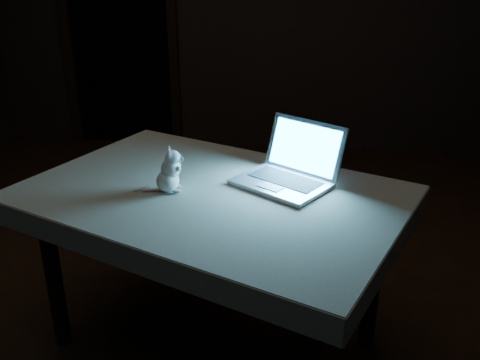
# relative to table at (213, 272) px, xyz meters

# --- Properties ---
(floor) EXTENTS (5.00, 5.00, 0.00)m
(floor) POSITION_rel_table_xyz_m (-0.19, 0.27, -0.39)
(floor) COLOR black
(floor) RESTS_ON ground
(back_wall) EXTENTS (4.50, 0.04, 2.60)m
(back_wall) POSITION_rel_table_xyz_m (-0.19, 2.77, 0.91)
(back_wall) COLOR black
(back_wall) RESTS_ON ground
(doorway) EXTENTS (1.06, 0.36, 2.13)m
(doorway) POSITION_rel_table_xyz_m (-1.29, 2.77, 0.68)
(doorway) COLOR black
(doorway) RESTS_ON back_wall
(table) EXTENTS (1.69, 1.42, 0.77)m
(table) POSITION_rel_table_xyz_m (0.00, 0.00, 0.00)
(table) COLOR black
(table) RESTS_ON floor
(tablecloth) EXTENTS (1.84, 1.62, 0.10)m
(tablecloth) POSITION_rel_table_xyz_m (0.02, 0.03, 0.34)
(tablecloth) COLOR #BFB6A1
(tablecloth) RESTS_ON table
(laptop) EXTENTS (0.50, 0.48, 0.26)m
(laptop) POSITION_rel_table_xyz_m (0.29, 0.09, 0.52)
(laptop) COLOR silver
(laptop) RESTS_ON tablecloth
(plush_mouse) EXTENTS (0.19, 0.19, 0.19)m
(plush_mouse) POSITION_rel_table_xyz_m (-0.18, -0.02, 0.49)
(plush_mouse) COLOR white
(plush_mouse) RESTS_ON tablecloth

